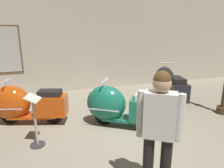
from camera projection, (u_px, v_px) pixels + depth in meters
ground_plane at (135, 143)px, 3.97m from camera, size 60.00×60.00×0.00m
showroom_back_wall at (85, 37)px, 7.07m from camera, size 18.00×0.63×3.77m
scooter_0 at (23, 104)px, 4.68m from camera, size 1.79×0.96×1.05m
scooter_1 at (118, 106)px, 4.54m from camera, size 1.73×1.36×1.07m
scooter_2 at (168, 83)px, 6.33m from camera, size 0.89×1.90×1.12m
visitor_0 at (159, 127)px, 2.53m from camera, size 0.49×0.41×1.69m
info_stanchion at (36, 125)px, 3.78m from camera, size 0.31×0.37×1.01m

